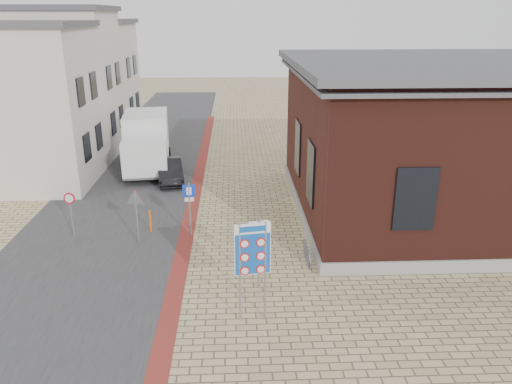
{
  "coord_description": "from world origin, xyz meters",
  "views": [
    {
      "loc": [
        0.03,
        -14.25,
        8.55
      ],
      "look_at": [
        0.83,
        3.6,
        2.2
      ],
      "focal_mm": 35.0,
      "sensor_mm": 36.0,
      "label": 1
    }
  ],
  "objects_px": {
    "essen_sign": "(259,241)",
    "bollard": "(150,221)",
    "sedan": "(170,170)",
    "box_truck": "(146,142)",
    "border_sign": "(253,251)",
    "parking_sign": "(189,201)"
  },
  "relations": [
    {
      "from": "sedan",
      "to": "border_sign",
      "type": "distance_m",
      "value": 13.96
    },
    {
      "from": "sedan",
      "to": "essen_sign",
      "type": "height_order",
      "value": "essen_sign"
    },
    {
      "from": "border_sign",
      "to": "essen_sign",
      "type": "height_order",
      "value": "border_sign"
    },
    {
      "from": "border_sign",
      "to": "bollard",
      "type": "relative_size",
      "value": 3.23
    },
    {
      "from": "box_truck",
      "to": "bollard",
      "type": "bearing_deg",
      "value": -86.95
    },
    {
      "from": "essen_sign",
      "to": "bollard",
      "type": "height_order",
      "value": "essen_sign"
    },
    {
      "from": "sedan",
      "to": "bollard",
      "type": "distance_m",
      "value": 6.78
    },
    {
      "from": "sedan",
      "to": "parking_sign",
      "type": "height_order",
      "value": "parking_sign"
    },
    {
      "from": "sedan",
      "to": "bollard",
      "type": "relative_size",
      "value": 3.87
    },
    {
      "from": "box_truck",
      "to": "parking_sign",
      "type": "xyz_separation_m",
      "value": [
        3.24,
        -9.57,
        -0.09
      ]
    },
    {
      "from": "box_truck",
      "to": "essen_sign",
      "type": "relative_size",
      "value": 2.47
    },
    {
      "from": "sedan",
      "to": "box_truck",
      "type": "relative_size",
      "value": 0.59
    },
    {
      "from": "essen_sign",
      "to": "box_truck",
      "type": "bearing_deg",
      "value": 102.83
    },
    {
      "from": "box_truck",
      "to": "border_sign",
      "type": "bearing_deg",
      "value": -76.99
    },
    {
      "from": "box_truck",
      "to": "bollard",
      "type": "height_order",
      "value": "box_truck"
    },
    {
      "from": "essen_sign",
      "to": "bollard",
      "type": "xyz_separation_m",
      "value": [
        -4.27,
        4.7,
        -1.22
      ]
    },
    {
      "from": "bollard",
      "to": "essen_sign",
      "type": "bearing_deg",
      "value": -47.72
    },
    {
      "from": "essen_sign",
      "to": "parking_sign",
      "type": "bearing_deg",
      "value": 111.45
    },
    {
      "from": "border_sign",
      "to": "essen_sign",
      "type": "bearing_deg",
      "value": 72.01
    },
    {
      "from": "sedan",
      "to": "box_truck",
      "type": "distance_m",
      "value": 2.95
    },
    {
      "from": "essen_sign",
      "to": "sedan",
      "type": "bearing_deg",
      "value": 100.31
    },
    {
      "from": "box_truck",
      "to": "border_sign",
      "type": "xyz_separation_m",
      "value": [
        5.54,
        -15.57,
        0.59
      ]
    }
  ]
}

